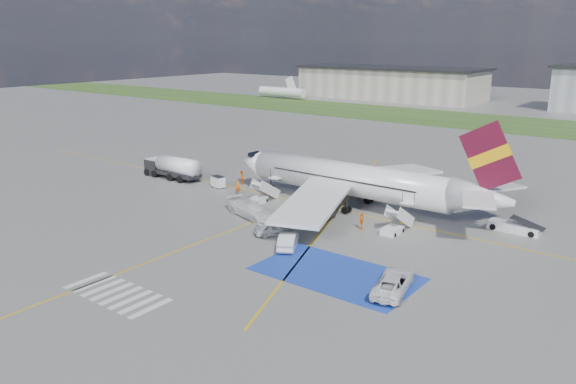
# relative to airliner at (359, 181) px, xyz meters

# --- Properties ---
(ground) EXTENTS (400.00, 400.00, 0.00)m
(ground) POSITION_rel_airliner_xyz_m (-1.51, -14.00, -3.39)
(ground) COLOR #60605E
(ground) RESTS_ON ground
(grass_strip) EXTENTS (400.00, 30.00, 0.01)m
(grass_strip) POSITION_rel_airliner_xyz_m (-1.51, 81.00, -3.39)
(grass_strip) COLOR #2D4C1E
(grass_strip) RESTS_ON ground
(taxiway_line_main) EXTENTS (120.00, 0.20, 0.01)m
(taxiway_line_main) POSITION_rel_airliner_xyz_m (-1.51, -2.00, -3.39)
(taxiway_line_main) COLOR gold
(taxiway_line_main) RESTS_ON ground
(taxiway_line_cross) EXTENTS (0.20, 60.00, 0.01)m
(taxiway_line_cross) POSITION_rel_airliner_xyz_m (-6.51, -24.00, -3.39)
(taxiway_line_cross) COLOR gold
(taxiway_line_cross) RESTS_ON ground
(taxiway_line_diag) EXTENTS (20.71, 56.45, 0.01)m
(taxiway_line_diag) POSITION_rel_airliner_xyz_m (-1.51, -2.00, -3.39)
(taxiway_line_diag) COLOR gold
(taxiway_line_diag) RESTS_ON ground
(staging_box) EXTENTS (14.00, 8.00, 0.01)m
(staging_box) POSITION_rel_airliner_xyz_m (8.49, -18.00, -3.39)
(staging_box) COLOR #1B3AA4
(staging_box) RESTS_ON ground
(crosswalk) EXTENTS (9.00, 4.00, 0.01)m
(crosswalk) POSITION_rel_airliner_xyz_m (-3.31, -32.00, -3.39)
(crosswalk) COLOR silver
(crosswalk) RESTS_ON ground
(terminal_west) EXTENTS (60.00, 22.00, 10.00)m
(terminal_west) POSITION_rel_airliner_xyz_m (-56.51, 116.00, 1.61)
(terminal_west) COLOR gray
(terminal_west) RESTS_ON ground
(airliner) EXTENTS (36.81, 32.95, 11.92)m
(airliner) POSITION_rel_airliner_xyz_m (0.00, 0.00, 0.00)
(airliner) COLOR silver
(airliner) RESTS_ON ground
(airstairs_fwd) EXTENTS (1.90, 5.20, 3.60)m
(airstairs_fwd) POSITION_rel_airliner_xyz_m (-11.01, -5.30, -2.77)
(airstairs_fwd) COLOR silver
(airstairs_fwd) RESTS_ON ground
(airstairs_aft) EXTENTS (1.90, 5.20, 3.60)m
(airstairs_aft) POSITION_rel_airliner_xyz_m (7.49, -5.30, -2.77)
(airstairs_aft) COLOR silver
(airstairs_aft) RESTS_ON ground
(fuel_tanker) EXTENTS (9.71, 2.74, 3.31)m
(fuel_tanker) POSITION_rel_airliner_xyz_m (-28.86, -3.66, -2.00)
(fuel_tanker) COLOR black
(fuel_tanker) RESTS_ON ground
(gpu_cart) EXTENTS (2.17, 1.66, 1.61)m
(gpu_cart) POSITION_rel_airliner_xyz_m (-20.03, -3.37, -2.67)
(gpu_cart) COLOR silver
(gpu_cart) RESTS_ON ground
(belt_loader) EXTENTS (5.61, 2.13, 1.67)m
(belt_loader) POSITION_rel_airliner_xyz_m (17.43, 2.72, -2.97)
(belt_loader) COLOR silver
(belt_loader) RESTS_ON ground
(car_silver_a) EXTENTS (3.58, 4.17, 1.35)m
(car_silver_a) POSITION_rel_airliner_xyz_m (-2.03, -13.64, -2.72)
(car_silver_a) COLOR silver
(car_silver_a) RESTS_ON ground
(car_silver_b) EXTENTS (3.71, 4.83, 1.53)m
(car_silver_b) POSITION_rel_airliner_xyz_m (1.41, -15.63, -2.63)
(car_silver_b) COLOR #B8BAC0
(car_silver_b) RESTS_ON ground
(van_white_a) EXTENTS (3.57, 5.62, 1.95)m
(van_white_a) POSITION_rel_airliner_xyz_m (13.96, -18.00, -2.42)
(van_white_a) COLOR white
(van_white_a) RESTS_ON ground
(van_white_b) EXTENTS (6.55, 4.20, 2.39)m
(van_white_b) POSITION_rel_airliner_xyz_m (-7.84, -10.41, -2.20)
(van_white_b) COLOR silver
(van_white_b) RESTS_ON ground
(crew_fwd) EXTENTS (0.78, 0.73, 1.79)m
(crew_fwd) POSITION_rel_airliner_xyz_m (-15.63, -4.10, -2.50)
(crew_fwd) COLOR #E55D0C
(crew_fwd) RESTS_ON ground
(crew_nose) EXTENTS (1.11, 1.19, 1.95)m
(crew_nose) POSITION_rel_airliner_xyz_m (-18.81, 0.04, -2.42)
(crew_nose) COLOR orange
(crew_nose) RESTS_ON ground
(crew_aft) EXTENTS (0.74, 1.11, 1.75)m
(crew_aft) POSITION_rel_airliner_xyz_m (4.22, -6.42, -2.52)
(crew_aft) COLOR orange
(crew_aft) RESTS_ON ground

